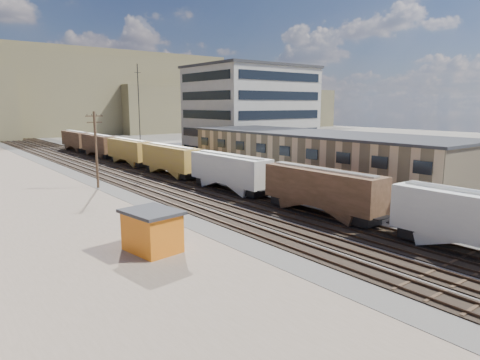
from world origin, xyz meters
TOP-DOWN VIEW (x-y plane):
  - ground at (0.00, 0.00)m, footprint 300.00×300.00m
  - ballast_bed at (0.00, 50.00)m, footprint 18.00×200.00m
  - dirt_yard at (-20.00, 40.00)m, footprint 24.00×180.00m
  - asphalt_lot at (22.00, 35.00)m, footprint 26.00×120.00m
  - rail_tracks at (-0.55, 50.00)m, footprint 11.40×200.00m
  - freight_train at (3.80, 37.13)m, footprint 3.00×119.74m
  - warehouse at (14.98, 25.00)m, footprint 12.40×40.40m
  - office_tower at (27.95, 54.95)m, footprint 22.60×18.60m
  - utility_pole_north at (-8.50, 42.00)m, footprint 2.20×0.32m
  - radio_mast at (6.00, 60.00)m, footprint 1.20×0.16m
  - maintenance_shed at (-14.06, 15.08)m, footprint 3.89×4.72m
  - parked_car_blue at (20.61, 39.38)m, footprint 5.22×5.05m
  - parked_car_far at (34.00, 44.42)m, footprint 2.15×4.52m

SIDE VIEW (x-z plane):
  - ground at x=0.00m, z-range 0.00..0.00m
  - dirt_yard at x=-20.00m, z-range 0.00..0.03m
  - asphalt_lot at x=22.00m, z-range 0.00..0.04m
  - ballast_bed at x=0.00m, z-range 0.00..0.06m
  - rail_tracks at x=-0.55m, z-range -0.01..0.23m
  - parked_car_blue at x=20.61m, z-range 0.00..1.38m
  - parked_car_far at x=34.00m, z-range 0.00..1.49m
  - maintenance_shed at x=-14.06m, z-range 0.04..3.19m
  - freight_train at x=3.80m, z-range 0.56..5.02m
  - warehouse at x=14.98m, z-range 0.03..7.28m
  - utility_pole_north at x=-8.50m, z-range 0.30..10.30m
  - radio_mast at x=6.00m, z-range 0.12..18.12m
  - office_tower at x=27.95m, z-range 0.04..18.49m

